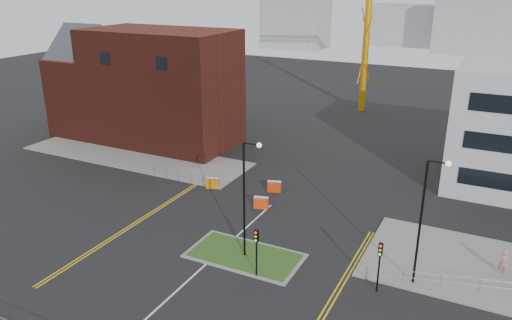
{
  "coord_description": "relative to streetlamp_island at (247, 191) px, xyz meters",
  "views": [
    {
      "loc": [
        17.44,
        -20.94,
        19.77
      ],
      "look_at": [
        -0.56,
        15.03,
        5.0
      ],
      "focal_mm": 35.0,
      "sensor_mm": 36.0,
      "label": 1
    }
  ],
  "objects": [
    {
      "name": "traffic_light_right",
      "position": [
        9.78,
        -0.02,
        -2.85
      ],
      "size": [
        0.28,
        0.33,
        3.65
      ],
      "color": "black",
      "rests_on": "ground"
    },
    {
      "name": "traffic_light_island",
      "position": [
        1.78,
        -2.02,
        -2.85
      ],
      "size": [
        0.28,
        0.33,
        3.65
      ],
      "color": "black",
      "rests_on": "ground"
    },
    {
      "name": "island_kerb",
      "position": [
        -0.22,
        0.0,
        -5.37
      ],
      "size": [
        8.6,
        4.6,
        0.08
      ],
      "primitive_type": "cube",
      "color": "slate",
      "rests_on": "ground"
    },
    {
      "name": "ground",
      "position": [
        -2.22,
        -8.0,
        -5.41
      ],
      "size": [
        200.0,
        200.0,
        0.0
      ],
      "primitive_type": "plane",
      "color": "black",
      "rests_on": "ground"
    },
    {
      "name": "brick_building",
      "position": [
        -25.19,
        20.0,
        1.44
      ],
      "size": [
        24.2,
        10.07,
        14.24
      ],
      "color": "#491912",
      "rests_on": "ground"
    },
    {
      "name": "pavement_left",
      "position": [
        -22.22,
        14.0,
        -5.35
      ],
      "size": [
        28.0,
        8.0,
        0.12
      ],
      "primitive_type": "cube",
      "color": "slate",
      "rests_on": "ground"
    },
    {
      "name": "barrier_left",
      "position": [
        -9.11,
        10.0,
        -4.83
      ],
      "size": [
        1.34,
        0.85,
        1.07
      ],
      "color": "orange",
      "rests_on": "ground"
    },
    {
      "name": "skyline_a",
      "position": [
        -42.22,
        112.0,
        5.59
      ],
      "size": [
        18.0,
        12.0,
        22.0
      ],
      "primitive_type": "cube",
      "color": "gray",
      "rests_on": "ground"
    },
    {
      "name": "skyline_b",
      "position": [
        7.78,
        122.0,
        2.59
      ],
      "size": [
        24.0,
        12.0,
        16.0
      ],
      "primitive_type": "cube",
      "color": "gray",
      "rests_on": "ground"
    },
    {
      "name": "barrier_right",
      "position": [
        -3.22,
        11.9,
        -4.81
      ],
      "size": [
        1.4,
        0.8,
        1.12
      ],
      "color": "red",
      "rests_on": "ground"
    },
    {
      "name": "yellow_left_b",
      "position": [
        -10.92,
        2.0,
        -5.41
      ],
      "size": [
        0.12,
        24.0,
        0.01
      ],
      "primitive_type": "cube",
      "color": "gold",
      "rests_on": "ground"
    },
    {
      "name": "yellow_right_a",
      "position": [
        7.28,
        -2.0,
        -5.41
      ],
      "size": [
        0.12,
        20.0,
        0.01
      ],
      "primitive_type": "cube",
      "color": "gold",
      "rests_on": "ground"
    },
    {
      "name": "centre_line",
      "position": [
        -2.22,
        -6.0,
        -5.41
      ],
      "size": [
        0.15,
        30.0,
        0.01
      ],
      "primitive_type": "cube",
      "color": "silver",
      "rests_on": "ground"
    },
    {
      "name": "grass_island",
      "position": [
        -0.22,
        0.0,
        -5.35
      ],
      "size": [
        8.0,
        4.0,
        0.12
      ],
      "primitive_type": "cube",
      "color": "#224A18",
      "rests_on": "ground"
    },
    {
      "name": "yellow_right_b",
      "position": [
        7.58,
        -2.0,
        -5.41
      ],
      "size": [
        0.12,
        20.0,
        0.01
      ],
      "primitive_type": "cube",
      "color": "gold",
      "rests_on": "ground"
    },
    {
      "name": "yellow_left_a",
      "position": [
        -11.22,
        2.0,
        -5.41
      ],
      "size": [
        0.12,
        24.0,
        0.01
      ],
      "primitive_type": "cube",
      "color": "gold",
      "rests_on": "ground"
    },
    {
      "name": "skyline_d",
      "position": [
        -10.22,
        132.0,
        0.59
      ],
      "size": [
        30.0,
        12.0,
        12.0
      ],
      "primitive_type": "cube",
      "color": "gray",
      "rests_on": "ground"
    },
    {
      "name": "streetlamp_right_near",
      "position": [
        12.0,
        2.0,
        0.0
      ],
      "size": [
        1.46,
        0.36,
        9.18
      ],
      "color": "black",
      "rests_on": "ground"
    },
    {
      "name": "streetlamp_island",
      "position": [
        0.0,
        0.0,
        0.0
      ],
      "size": [
        1.46,
        0.36,
        9.18
      ],
      "color": "black",
      "rests_on": "ground"
    },
    {
      "name": "railing_left",
      "position": [
        -13.22,
        10.0,
        -4.67
      ],
      "size": [
        6.05,
        0.05,
        1.1
      ],
      "color": "gray",
      "rests_on": "ground"
    },
    {
      "name": "barrier_mid",
      "position": [
        -2.75,
        8.0,
        -4.81
      ],
      "size": [
        1.38,
        0.73,
        1.11
      ],
      "color": "#EF380D",
      "rests_on": "ground"
    },
    {
      "name": "pedestrian",
      "position": [
        17.22,
        5.92,
        -4.45
      ],
      "size": [
        0.75,
        0.54,
        1.94
      ],
      "primitive_type": "imported",
      "rotation": [
        0.0,
        0.0,
        0.11
      ],
      "color": "tan",
      "rests_on": "ground"
    }
  ]
}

